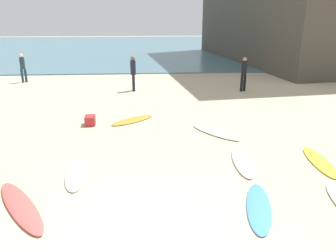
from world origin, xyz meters
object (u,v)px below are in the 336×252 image
object	(u,v)px
surfboard_4	(319,161)
surfboard_7	(21,206)
surfboard_1	(76,173)
surfboard_3	(133,120)
surfboard_5	(215,132)
beachgoer_mid	(244,72)
beach_cooler	(90,120)
surfboard_6	(259,207)
beachgoer_near	(133,71)
beachgoer_far	(23,67)
surfboard_2	(243,161)

from	to	relation	value
surfboard_4	surfboard_7	size ratio (longest dim) A/B	0.81
surfboard_1	surfboard_7	distance (m)	1.70
surfboard_3	surfboard_7	bearing A→B (deg)	-59.30
surfboard_5	surfboard_7	size ratio (longest dim) A/B	0.83
surfboard_1	surfboard_5	bearing A→B (deg)	26.61
beachgoer_mid	beach_cooler	bearing A→B (deg)	-167.18
surfboard_4	surfboard_6	size ratio (longest dim) A/B	1.03
surfboard_3	surfboard_6	xyz separation A→B (m)	(2.85, -6.18, -0.00)
surfboard_7	beachgoer_near	bearing A→B (deg)	-135.33
surfboard_4	surfboard_7	distance (m)	7.65
beachgoer_near	beachgoer_far	size ratio (longest dim) A/B	1.08
beachgoer_near	surfboard_2	bearing A→B (deg)	13.16
beachgoer_near	beachgoer_far	world-z (taller)	beachgoer_near
beachgoer_mid	beach_cooler	xyz separation A→B (m)	(-7.27, -5.14, -0.85)
beachgoer_far	surfboard_7	bearing A→B (deg)	74.38
surfboard_4	beachgoer_mid	bearing A→B (deg)	-86.65
surfboard_2	surfboard_5	size ratio (longest dim) A/B	0.98
surfboard_4	beachgoer_far	size ratio (longest dim) A/B	1.20
beachgoer_near	beachgoer_mid	bearing A→B (deg)	78.98
surfboard_4	beachgoer_far	distance (m)	17.14
surfboard_1	beachgoer_mid	distance (m)	11.56
surfboard_4	surfboard_5	distance (m)	3.47
surfboard_4	surfboard_7	xyz separation A→B (m)	(-7.46, -1.71, 0.01)
surfboard_6	surfboard_3	bearing A→B (deg)	130.59
surfboard_3	surfboard_4	distance (m)	6.69
surfboard_6	beachgoer_near	xyz separation A→B (m)	(-2.96, 11.43, 1.01)
surfboard_3	surfboard_7	distance (m)	6.20
beachgoer_mid	beachgoer_far	bearing A→B (deg)	142.86
beachgoer_far	surfboard_2	bearing A→B (deg)	95.58
surfboard_1	surfboard_2	size ratio (longest dim) A/B	0.94
beach_cooler	surfboard_7	bearing A→B (deg)	-96.53
surfboard_3	beach_cooler	world-z (taller)	beach_cooler
surfboard_3	beachgoer_mid	distance (m)	7.51
surfboard_2	beach_cooler	world-z (taller)	beach_cooler
surfboard_6	beachgoer_near	bearing A→B (deg)	120.34
surfboard_5	beachgoer_near	distance (m)	7.53
beach_cooler	beachgoer_mid	bearing A→B (deg)	35.25
surfboard_7	surfboard_1	bearing A→B (deg)	-155.79
surfboard_2	surfboard_3	distance (m)	5.07
surfboard_2	beachgoer_near	size ratio (longest dim) A/B	1.11
surfboard_1	beachgoer_far	distance (m)	13.59
surfboard_6	surfboard_5	bearing A→B (deg)	105.20
surfboard_1	beachgoer_mid	world-z (taller)	beachgoer_mid
surfboard_2	surfboard_3	xyz separation A→B (m)	(-3.15, 3.97, -0.01)
beachgoer_near	surfboard_7	bearing A→B (deg)	-16.91
beachgoer_far	surfboard_4	bearing A→B (deg)	100.80
surfboard_7	surfboard_2	bearing A→B (deg)	164.33
surfboard_3	beachgoer_near	bearing A→B (deg)	142.42
surfboard_6	beach_cooler	bearing A→B (deg)	142.96
surfboard_3	surfboard_5	size ratio (longest dim) A/B	0.92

